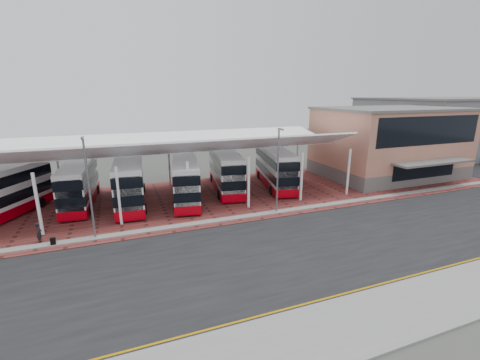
{
  "coord_description": "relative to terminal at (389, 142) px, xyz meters",
  "views": [
    {
      "loc": [
        -11.64,
        -19.48,
        11.11
      ],
      "look_at": [
        -0.87,
        8.62,
        2.92
      ],
      "focal_mm": 24.0,
      "sensor_mm": 36.0,
      "label": 1
    }
  ],
  "objects": [
    {
      "name": "lamp_west",
      "position": [
        -37.0,
        -7.65,
        -0.3
      ],
      "size": [
        0.16,
        0.9,
        8.07
      ],
      "color": "slate",
      "rests_on": "ground"
    },
    {
      "name": "bus_1",
      "position": [
        -38.67,
        1.52,
        -2.46
      ],
      "size": [
        3.11,
        10.58,
        4.3
      ],
      "rotation": [
        0.0,
        0.0,
        -0.06
      ],
      "color": "silver",
      "rests_on": "forecourt"
    },
    {
      "name": "bus_3",
      "position": [
        -28.32,
        -0.78,
        -2.4
      ],
      "size": [
        4.31,
        11.0,
        4.43
      ],
      "rotation": [
        0.0,
        0.0,
        -0.18
      ],
      "color": "silver",
      "rests_on": "forecourt"
    },
    {
      "name": "north_kerb",
      "position": [
        -23.0,
        -7.72,
        -4.59
      ],
      "size": [
        120.0,
        0.8,
        0.14
      ],
      "primitive_type": "cube",
      "color": "slate",
      "rests_on": "ground"
    },
    {
      "name": "canopy",
      "position": [
        -29.0,
        0.01,
        1.14
      ],
      "size": [
        37.0,
        11.63,
        7.07
      ],
      "color": "white",
      "rests_on": "ground"
    },
    {
      "name": "pedestrian",
      "position": [
        -40.87,
        -7.05,
        -3.78
      ],
      "size": [
        0.49,
        0.66,
        1.64
      ],
      "primitive_type": "imported",
      "rotation": [
        0.0,
        0.0,
        1.75
      ],
      "color": "black",
      "rests_on": "forecourt"
    },
    {
      "name": "yellow_line_near",
      "position": [
        -23.0,
        -20.92,
        -4.63
      ],
      "size": [
        120.0,
        0.12,
        0.01
      ],
      "primitive_type": "cube",
      "color": "#B97F00",
      "rests_on": "road"
    },
    {
      "name": "suitcase",
      "position": [
        -39.87,
        -7.92,
        -4.3
      ],
      "size": [
        0.35,
        0.25,
        0.6
      ],
      "primitive_type": "cube",
      "color": "black",
      "rests_on": "forecourt"
    },
    {
      "name": "yellow_line_far",
      "position": [
        -23.0,
        -20.62,
        -4.63
      ],
      "size": [
        120.0,
        0.12,
        0.01
      ],
      "primitive_type": "cube",
      "color": "#B97F00",
      "rests_on": "road"
    },
    {
      "name": "lamp_east",
      "position": [
        -21.0,
        -7.65,
        -0.3
      ],
      "size": [
        0.16,
        0.9,
        8.07
      ],
      "color": "slate",
      "rests_on": "ground"
    },
    {
      "name": "bus_5",
      "position": [
        -17.05,
        0.61,
        -2.32
      ],
      "size": [
        4.92,
        11.41,
        4.58
      ],
      "rotation": [
        0.0,
        0.0,
        -0.22
      ],
      "color": "silver",
      "rests_on": "forecourt"
    },
    {
      "name": "bus_2",
      "position": [
        -33.87,
        0.08,
        -2.28
      ],
      "size": [
        3.4,
        11.48,
        4.67
      ],
      "rotation": [
        0.0,
        0.0,
        -0.07
      ],
      "color": "silver",
      "rests_on": "forecourt"
    },
    {
      "name": "warehouse",
      "position": [
        25.0,
        10.08,
        0.5
      ],
      "size": [
        30.5,
        20.5,
        10.25
      ],
      "color": "slate",
      "rests_on": "ground"
    },
    {
      "name": "bus_4",
      "position": [
        -23.17,
        1.26,
        -2.32
      ],
      "size": [
        4.37,
        11.39,
        4.58
      ],
      "rotation": [
        0.0,
        0.0,
        -0.17
      ],
      "color": "silver",
      "rests_on": "forecourt"
    },
    {
      "name": "sidewalk",
      "position": [
        -23.0,
        -22.92,
        -4.59
      ],
      "size": [
        120.0,
        4.0,
        0.14
      ],
      "primitive_type": "cube",
      "color": "slate",
      "rests_on": "ground"
    },
    {
      "name": "forecourt",
      "position": [
        -21.0,
        -0.92,
        -4.63
      ],
      "size": [
        72.0,
        16.0,
        0.06
      ],
      "primitive_type": "cube",
      "color": "maroon",
      "rests_on": "ground"
    },
    {
      "name": "ground",
      "position": [
        -23.0,
        -13.92,
        -4.66
      ],
      "size": [
        140.0,
        140.0,
        0.0
      ],
      "primitive_type": "plane",
      "color": "#3D3F3A"
    },
    {
      "name": "road",
      "position": [
        -23.0,
        -14.92,
        -4.65
      ],
      "size": [
        120.0,
        14.0,
        0.02
      ],
      "primitive_type": "cube",
      "color": "black",
      "rests_on": "ground"
    },
    {
      "name": "terminal",
      "position": [
        0.0,
        0.0,
        0.0
      ],
      "size": [
        18.4,
        14.4,
        9.25
      ],
      "color": "#5C5856",
      "rests_on": "ground"
    }
  ]
}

